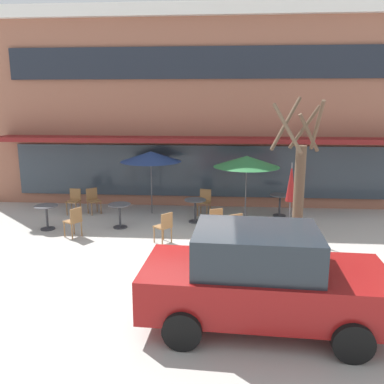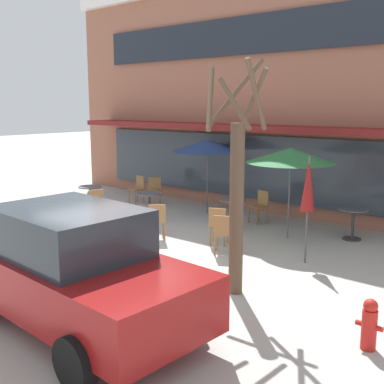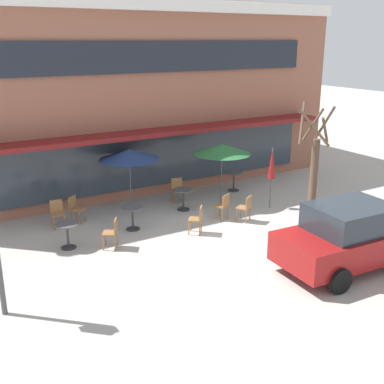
# 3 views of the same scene
# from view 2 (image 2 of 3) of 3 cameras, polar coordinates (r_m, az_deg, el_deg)

# --- Properties ---
(ground_plane) EXTENTS (80.00, 80.00, 0.00)m
(ground_plane) POSITION_cam_2_polar(r_m,az_deg,el_deg) (10.05, -8.65, -8.40)
(ground_plane) COLOR #ADA8A0
(building_facade) EXTENTS (17.04, 9.10, 7.21)m
(building_facade) POSITION_cam_2_polar(r_m,az_deg,el_deg) (17.71, 16.56, 11.22)
(building_facade) COLOR #935B47
(building_facade) RESTS_ON ground
(cafe_table_near_wall) EXTENTS (0.70, 0.70, 0.76)m
(cafe_table_near_wall) POSITION_cam_2_polar(r_m,az_deg,el_deg) (12.66, 4.86, -1.97)
(cafe_table_near_wall) COLOR #333338
(cafe_table_near_wall) RESTS_ON ground
(cafe_table_streetside) EXTENTS (0.70, 0.70, 0.76)m
(cafe_table_streetside) POSITION_cam_2_polar(r_m,az_deg,el_deg) (12.14, 18.54, -3.01)
(cafe_table_streetside) COLOR #333338
(cafe_table_streetside) RESTS_ON ground
(cafe_table_by_tree) EXTENTS (0.70, 0.70, 0.76)m
(cafe_table_by_tree) POSITION_cam_2_polar(r_m,az_deg,el_deg) (13.53, -5.07, -1.17)
(cafe_table_by_tree) COLOR #333338
(cafe_table_by_tree) RESTS_ON ground
(cafe_table_mid_patio) EXTENTS (0.70, 0.70, 0.76)m
(cafe_table_mid_patio) POSITION_cam_2_polar(r_m,az_deg,el_deg) (14.94, -11.97, -0.27)
(cafe_table_mid_patio) COLOR #333338
(cafe_table_mid_patio) RESTS_ON ground
(patio_umbrella_green_folded) EXTENTS (2.10, 2.10, 2.20)m
(patio_umbrella_green_folded) POSITION_cam_2_polar(r_m,az_deg,el_deg) (14.12, 1.86, 5.53)
(patio_umbrella_green_folded) COLOR #4C4C51
(patio_umbrella_green_folded) RESTS_ON ground
(patio_umbrella_cream_folded) EXTENTS (2.10, 2.10, 2.20)m
(patio_umbrella_cream_folded) POSITION_cam_2_polar(r_m,az_deg,el_deg) (11.58, 11.59, 4.26)
(patio_umbrella_cream_folded) COLOR #4C4C51
(patio_umbrella_cream_folded) RESTS_ON ground
(patio_umbrella_corner_open) EXTENTS (0.28, 0.28, 2.20)m
(patio_umbrella_corner_open) POSITION_cam_2_polar(r_m,az_deg,el_deg) (9.87, 13.62, 0.84)
(patio_umbrella_corner_open) COLOR #4C4C51
(patio_umbrella_corner_open) RESTS_ON ground
(cafe_chair_0) EXTENTS (0.44, 0.44, 0.89)m
(cafe_chair_0) POSITION_cam_2_polar(r_m,az_deg,el_deg) (15.92, -6.42, 0.58)
(cafe_chair_0) COLOR olive
(cafe_chair_0) RESTS_ON ground
(cafe_chair_1) EXTENTS (0.53, 0.53, 0.89)m
(cafe_chair_1) POSITION_cam_2_polar(r_m,az_deg,el_deg) (11.08, 3.14, -3.68)
(cafe_chair_1) COLOR olive
(cafe_chair_1) RESTS_ON ground
(cafe_chair_2) EXTENTS (0.55, 0.55, 0.89)m
(cafe_chair_2) POSITION_cam_2_polar(r_m,az_deg,el_deg) (10.36, 3.73, -4.68)
(cafe_chair_2) COLOR olive
(cafe_chair_2) RESTS_ON ground
(cafe_chair_3) EXTENTS (0.55, 0.55, 0.89)m
(cafe_chair_3) POSITION_cam_2_polar(r_m,az_deg,el_deg) (13.67, -11.30, -1.17)
(cafe_chair_3) COLOR olive
(cafe_chair_3) RESTS_ON ground
(cafe_chair_4) EXTENTS (0.56, 0.56, 0.89)m
(cafe_chair_4) POSITION_cam_2_polar(r_m,az_deg,el_deg) (11.51, -4.19, -3.16)
(cafe_chair_4) COLOR olive
(cafe_chair_4) RESTS_ON ground
(cafe_chair_5) EXTENTS (0.56, 0.56, 0.89)m
(cafe_chair_5) POSITION_cam_2_polar(r_m,az_deg,el_deg) (15.56, -4.48, 0.38)
(cafe_chair_5) COLOR olive
(cafe_chair_5) RESTS_ON ground
(cafe_chair_6) EXTENTS (0.50, 0.50, 0.89)m
(cafe_chair_6) POSITION_cam_2_polar(r_m,az_deg,el_deg) (13.26, 8.08, -1.43)
(cafe_chair_6) COLOR olive
(cafe_chair_6) RESTS_ON ground
(parked_sedan) EXTENTS (4.28, 2.17, 1.76)m
(parked_sedan) POSITION_cam_2_polar(r_m,az_deg,el_deg) (7.20, -13.79, -8.83)
(parked_sedan) COLOR maroon
(parked_sedan) RESTS_ON ground
(street_tree) EXTENTS (1.14, 1.38, 3.98)m
(street_tree) POSITION_cam_2_polar(r_m,az_deg,el_deg) (8.06, 5.31, 0.32)
(street_tree) COLOR brown
(street_tree) RESTS_ON ground
(fire_hydrant) EXTENTS (0.36, 0.20, 0.71)m
(fire_hydrant) POSITION_cam_2_polar(r_m,az_deg,el_deg) (6.98, 20.28, -14.48)
(fire_hydrant) COLOR red
(fire_hydrant) RESTS_ON ground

